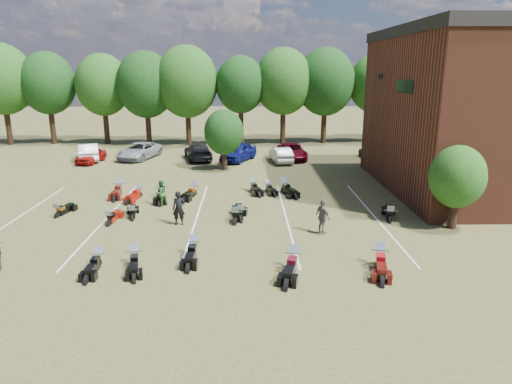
{
  "coord_description": "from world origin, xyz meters",
  "views": [
    {
      "loc": [
        -0.22,
        -21.26,
        8.07
      ],
      "look_at": [
        0.34,
        4.0,
        1.2
      ],
      "focal_mm": 32.0,
      "sensor_mm": 36.0,
      "label": 1
    }
  ],
  "objects_px": {
    "car_0": "(91,156)",
    "person_green": "(161,193)",
    "motorcycle_3": "(135,265)",
    "motorcycle_14": "(120,194)",
    "car_4": "(238,152)",
    "motorcycle_7": "(109,225)",
    "person_grey": "(323,217)",
    "person_black": "(179,208)"
  },
  "relations": [
    {
      "from": "car_0",
      "to": "motorcycle_3",
      "type": "bearing_deg",
      "value": -59.89
    },
    {
      "from": "person_green",
      "to": "motorcycle_14",
      "type": "bearing_deg",
      "value": -83.94
    },
    {
      "from": "car_4",
      "to": "car_0",
      "type": "bearing_deg",
      "value": -152.66
    },
    {
      "from": "car_0",
      "to": "car_4",
      "type": "distance_m",
      "value": 12.99
    },
    {
      "from": "car_0",
      "to": "motorcycle_3",
      "type": "relative_size",
      "value": 1.7
    },
    {
      "from": "car_4",
      "to": "person_grey",
      "type": "relative_size",
      "value": 2.63
    },
    {
      "from": "car_4",
      "to": "person_green",
      "type": "bearing_deg",
      "value": -83.25
    },
    {
      "from": "person_green",
      "to": "motorcycle_3",
      "type": "distance_m",
      "value": 8.69
    },
    {
      "from": "person_green",
      "to": "person_grey",
      "type": "relative_size",
      "value": 0.89
    },
    {
      "from": "person_grey",
      "to": "motorcycle_14",
      "type": "height_order",
      "value": "person_grey"
    },
    {
      "from": "motorcycle_3",
      "to": "motorcycle_7",
      "type": "height_order",
      "value": "motorcycle_3"
    },
    {
      "from": "car_0",
      "to": "person_green",
      "type": "distance_m",
      "value": 15.73
    },
    {
      "from": "person_grey",
      "to": "motorcycle_7",
      "type": "bearing_deg",
      "value": 54.67
    },
    {
      "from": "person_black",
      "to": "car_0",
      "type": "bearing_deg",
      "value": 116.14
    },
    {
      "from": "person_black",
      "to": "person_grey",
      "type": "relative_size",
      "value": 1.01
    },
    {
      "from": "motorcycle_3",
      "to": "motorcycle_7",
      "type": "distance_m",
      "value": 5.74
    },
    {
      "from": "person_black",
      "to": "motorcycle_7",
      "type": "bearing_deg",
      "value": 175.2
    },
    {
      "from": "motorcycle_7",
      "to": "motorcycle_14",
      "type": "xyz_separation_m",
      "value": [
        -1.12,
        6.32,
        0.0
      ]
    },
    {
      "from": "person_black",
      "to": "motorcycle_3",
      "type": "relative_size",
      "value": 0.83
    },
    {
      "from": "motorcycle_14",
      "to": "motorcycle_3",
      "type": "bearing_deg",
      "value": -77.06
    },
    {
      "from": "person_green",
      "to": "car_0",
      "type": "bearing_deg",
      "value": -100.44
    },
    {
      "from": "car_0",
      "to": "motorcycle_7",
      "type": "bearing_deg",
      "value": -61.26
    },
    {
      "from": "motorcycle_3",
      "to": "motorcycle_14",
      "type": "xyz_separation_m",
      "value": [
        -3.69,
        11.46,
        0.0
      ]
    },
    {
      "from": "person_green",
      "to": "motorcycle_14",
      "type": "relative_size",
      "value": 0.64
    },
    {
      "from": "person_grey",
      "to": "motorcycle_7",
      "type": "relative_size",
      "value": 0.86
    },
    {
      "from": "motorcycle_14",
      "to": "car_0",
      "type": "bearing_deg",
      "value": 111.84
    },
    {
      "from": "person_black",
      "to": "person_grey",
      "type": "xyz_separation_m",
      "value": [
        7.4,
        -1.53,
        -0.01
      ]
    },
    {
      "from": "car_0",
      "to": "motorcycle_3",
      "type": "distance_m",
      "value": 23.62
    },
    {
      "from": "person_grey",
      "to": "motorcycle_3",
      "type": "xyz_separation_m",
      "value": [
        -8.57,
        -3.62,
        -0.9
      ]
    },
    {
      "from": "person_grey",
      "to": "motorcycle_7",
      "type": "xyz_separation_m",
      "value": [
        -11.13,
        1.52,
        -0.9
      ]
    },
    {
      "from": "car_0",
      "to": "motorcycle_14",
      "type": "height_order",
      "value": "car_0"
    },
    {
      "from": "car_4",
      "to": "person_grey",
      "type": "distance_m",
      "value": 19.39
    },
    {
      "from": "person_green",
      "to": "motorcycle_7",
      "type": "bearing_deg",
      "value": 15.2
    },
    {
      "from": "person_black",
      "to": "motorcycle_14",
      "type": "relative_size",
      "value": 0.72
    },
    {
      "from": "person_grey",
      "to": "motorcycle_7",
      "type": "height_order",
      "value": "person_grey"
    },
    {
      "from": "person_green",
      "to": "car_4",
      "type": "bearing_deg",
      "value": -151.09
    },
    {
      "from": "motorcycle_3",
      "to": "motorcycle_14",
      "type": "bearing_deg",
      "value": 95.93
    },
    {
      "from": "car_4",
      "to": "motorcycle_7",
      "type": "relative_size",
      "value": 2.26
    },
    {
      "from": "car_4",
      "to": "motorcycle_7",
      "type": "bearing_deg",
      "value": -86.26
    },
    {
      "from": "motorcycle_14",
      "to": "person_green",
      "type": "bearing_deg",
      "value": -45.62
    },
    {
      "from": "car_0",
      "to": "car_4",
      "type": "xyz_separation_m",
      "value": [
        12.98,
        0.61,
        0.17
      ]
    },
    {
      "from": "motorcycle_7",
      "to": "motorcycle_14",
      "type": "bearing_deg",
      "value": -75.52
    }
  ]
}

